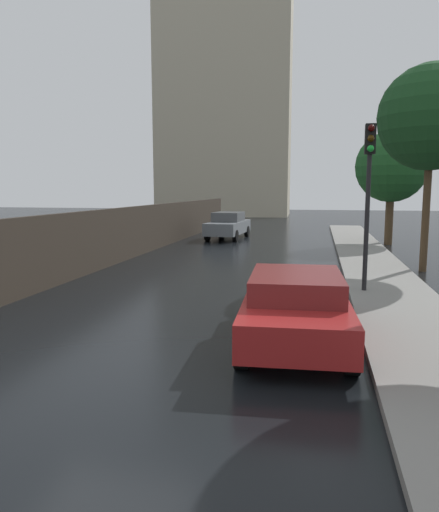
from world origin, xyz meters
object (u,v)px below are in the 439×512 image
at_px(car_grey_mid_road, 228,225).
at_px(traffic_light, 369,176).
at_px(street_tree_mid, 392,167).
at_px(car_red_near_kerb, 296,306).
at_px(street_tree_near, 431,118).

bearing_deg(car_grey_mid_road, traffic_light, 117.71).
bearing_deg(street_tree_mid, traffic_light, -100.24).
relative_size(traffic_light, street_tree_mid, 0.76).
bearing_deg(car_grey_mid_road, car_red_near_kerb, 107.70).
relative_size(traffic_light, street_tree_near, 0.62).
distance_m(street_tree_near, street_tree_mid, 8.26).
height_order(car_red_near_kerb, car_grey_mid_road, car_grey_mid_road).
height_order(car_grey_mid_road, street_tree_mid, street_tree_mid).
xyz_separation_m(car_red_near_kerb, street_tree_near, (3.90, 8.77, 4.41)).
bearing_deg(car_red_near_kerb, street_tree_near, 62.93).
distance_m(car_red_near_kerb, street_tree_near, 10.56).
bearing_deg(car_grey_mid_road, street_tree_mid, 174.87).
relative_size(car_grey_mid_road, street_tree_near, 0.67).
distance_m(car_red_near_kerb, car_grey_mid_road, 18.80).
distance_m(car_red_near_kerb, street_tree_mid, 17.66).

